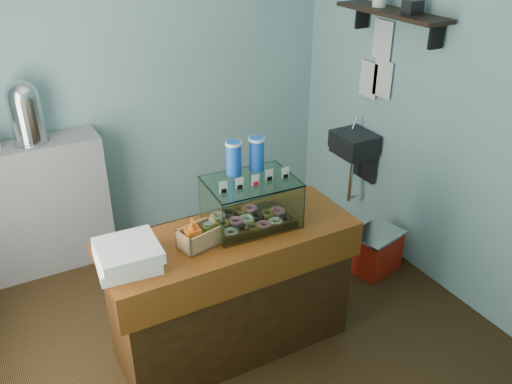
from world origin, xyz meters
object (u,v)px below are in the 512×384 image
display_case (249,199)px  red_cooler (375,251)px  counter (232,291)px  coffee_urn (25,111)px

display_case → red_cooler: bearing=9.9°
counter → red_cooler: size_ratio=3.53×
counter → display_case: size_ratio=2.80×
coffee_urn → display_case: bearing=-54.8°
red_cooler → counter: bearing=176.1°
counter → display_case: display_case is taller
coffee_urn → red_cooler: size_ratio=1.07×
counter → red_cooler: bearing=8.9°
coffee_urn → counter: bearing=-60.8°
coffee_urn → red_cooler: 2.92m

